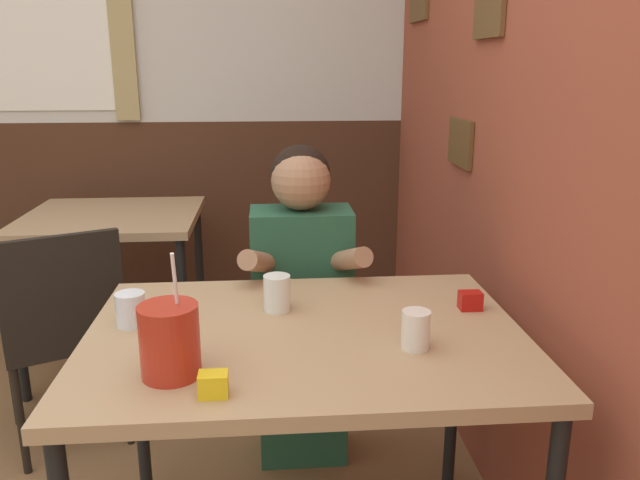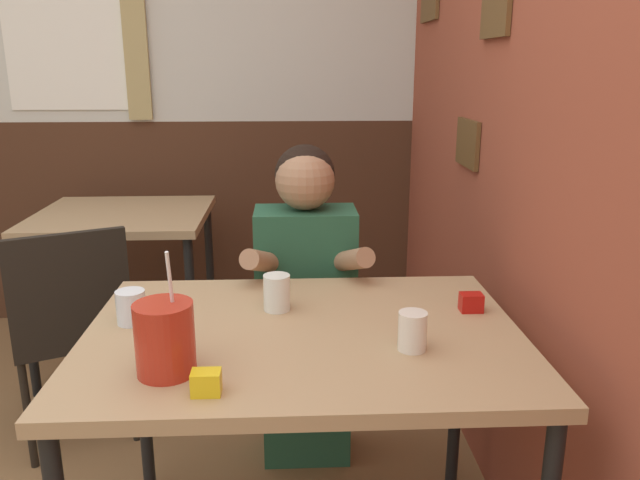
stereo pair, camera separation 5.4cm
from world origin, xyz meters
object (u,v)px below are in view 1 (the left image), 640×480
at_px(main_table, 306,354).
at_px(person_seated, 302,303).
at_px(background_table, 113,232).
at_px(chair_near_window, 63,323).
at_px(cocktail_pitcher, 170,341).

bearing_deg(main_table, person_seated, 87.91).
height_order(background_table, chair_near_window, chair_near_window).
xyz_separation_m(main_table, cocktail_pitcher, (-0.30, -0.21, 0.15)).
bearing_deg(background_table, chair_near_window, -93.42).
height_order(background_table, cocktail_pitcher, cocktail_pitcher).
bearing_deg(background_table, cocktail_pitcher, -72.40).
height_order(person_seated, cocktail_pitcher, person_seated).
bearing_deg(chair_near_window, background_table, 61.74).
bearing_deg(chair_near_window, person_seated, -33.62).
bearing_deg(background_table, main_table, -59.54).
distance_m(background_table, person_seated, 1.14).
height_order(main_table, chair_near_window, chair_near_window).
height_order(main_table, person_seated, person_seated).
bearing_deg(main_table, chair_near_window, 140.09).
distance_m(main_table, cocktail_pitcher, 0.39).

